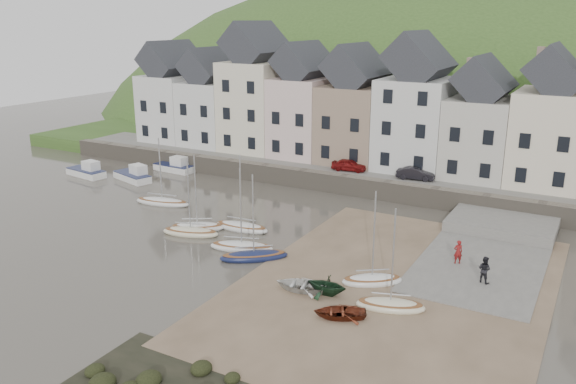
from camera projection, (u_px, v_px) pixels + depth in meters
The scene contains 26 objects.
ground at pixel (247, 253), 41.39m from camera, with size 160.00×160.00×0.00m, color #423E34.
quay_land at pixel (396, 155), 67.98m from camera, with size 90.00×30.00×1.50m, color #365221.
quay_street at pixel (358, 170), 58.12m from camera, with size 70.00×7.00×0.10m, color slate.
seawall at pixel (344, 184), 55.37m from camera, with size 70.00×1.20×1.80m, color slate.
beach at pixel (395, 286), 36.26m from camera, with size 18.00×26.00×0.06m, color brown.
slipway at pixel (487, 254), 41.09m from camera, with size 8.00×18.00×0.12m, color slate.
hillside at pixel (416, 227), 99.11m from camera, with size 134.40×84.00×84.00m.
townhouse_terrace at pixel (390, 109), 58.58m from camera, with size 61.05×8.00×13.93m.
sailboat_0 at pixel (162, 202), 52.21m from camera, with size 5.42×2.53×6.32m.
sailboat_1 at pixel (197, 227), 45.90m from camera, with size 4.45×3.54×6.32m.
sailboat_2 at pixel (191, 232), 44.83m from camera, with size 4.75×2.74×6.32m.
sailboat_3 at pixel (242, 247), 41.93m from camera, with size 4.93×2.90×6.32m.
sailboat_4 at pixel (242, 227), 45.91m from camera, with size 4.73×1.87×6.32m.
sailboat_5 at pixel (254, 256), 40.29m from camera, with size 4.67×4.14×6.32m.
sailboat_6 at pixel (372, 280), 36.55m from camera, with size 4.03×3.46×6.32m.
sailboat_7 at pixel (390, 305), 33.34m from camera, with size 4.26×2.67×6.32m.
motorboat_0 at pixel (134, 175), 59.90m from camera, with size 5.15×3.04×1.70m.
motorboat_1 at pixel (87, 171), 61.52m from camera, with size 4.98×2.39×1.70m.
motorboat_2 at pixel (175, 166), 63.52m from camera, with size 4.75×1.98×1.70m.
rowboat_white at pixel (301, 285), 35.61m from camera, with size 2.27×3.18×0.66m, color silver.
rowboat_green at pixel (327, 284), 34.91m from camera, with size 2.13×2.47×1.30m, color #15301C.
rowboat_red at pixel (340, 312), 32.33m from camera, with size 2.09×2.93×0.61m, color maroon.
person_red at pixel (458, 252), 39.17m from camera, with size 0.61×0.40×1.66m, color maroon.
person_dark at pixel (484, 269), 36.33m from camera, with size 0.84×0.66×1.73m, color black.
car_left at pixel (349, 165), 57.38m from camera, with size 1.39×3.46×1.18m, color maroon.
car_right at pixel (416, 174), 54.23m from camera, with size 1.23×3.52×1.16m, color black.
Camera 1 is at (21.22, -32.16, 16.02)m, focal length 36.24 mm.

